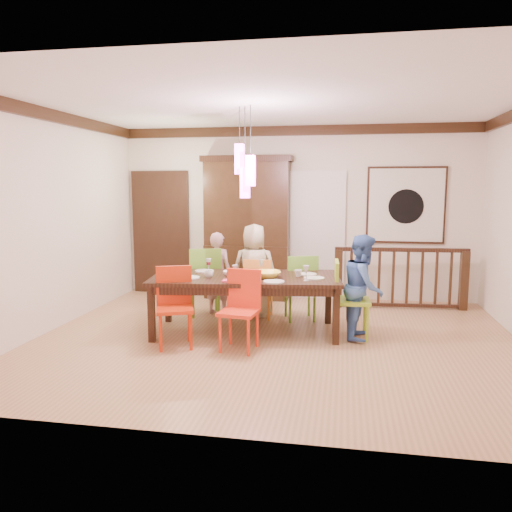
% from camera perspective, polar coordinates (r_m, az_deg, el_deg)
% --- Properties ---
extents(floor, '(6.00, 6.00, 0.00)m').
position_cam_1_polar(floor, '(6.35, 2.20, -9.53)').
color(floor, '#A67C50').
rests_on(floor, ground).
extents(ceiling, '(6.00, 6.00, 0.00)m').
position_cam_1_polar(ceiling, '(6.13, 2.36, 17.27)').
color(ceiling, white).
rests_on(ceiling, wall_back).
extents(wall_back, '(6.00, 0.00, 6.00)m').
position_cam_1_polar(wall_back, '(8.55, 4.57, 4.90)').
color(wall_back, silver).
rests_on(wall_back, floor).
extents(wall_left, '(0.00, 5.00, 5.00)m').
position_cam_1_polar(wall_left, '(7.13, -22.43, 3.69)').
color(wall_left, silver).
rests_on(wall_left, floor).
extents(crown_molding, '(6.00, 5.00, 0.16)m').
position_cam_1_polar(crown_molding, '(6.12, 2.35, 16.53)').
color(crown_molding, black).
rests_on(crown_molding, wall_back).
extents(panel_door, '(1.04, 0.07, 2.24)m').
position_cam_1_polar(panel_door, '(9.08, -10.75, 2.44)').
color(panel_door, black).
rests_on(panel_door, wall_back).
extents(white_doorway, '(0.97, 0.05, 2.22)m').
position_cam_1_polar(white_doorway, '(8.52, 6.86, 2.16)').
color(white_doorway, silver).
rests_on(white_doorway, wall_back).
extents(painting, '(1.25, 0.06, 1.25)m').
position_cam_1_polar(painting, '(8.52, 16.75, 5.58)').
color(painting, black).
rests_on(painting, wall_back).
extents(pendant_cluster, '(0.27, 0.21, 1.14)m').
position_cam_1_polar(pendant_cluster, '(6.39, -1.26, 9.75)').
color(pendant_cluster, '#F549C2').
rests_on(pendant_cluster, ceiling).
extents(dining_table, '(2.54, 1.41, 0.75)m').
position_cam_1_polar(dining_table, '(6.50, -1.22, -2.94)').
color(dining_table, black).
rests_on(dining_table, floor).
extents(chair_far_left, '(0.59, 0.59, 1.02)m').
position_cam_1_polar(chair_far_left, '(7.44, -5.91, -2.31)').
color(chair_far_left, '#69AB2E').
rests_on(chair_far_left, floor).
extents(chair_far_mid, '(0.41, 0.41, 0.88)m').
position_cam_1_polar(chair_far_mid, '(7.26, 0.37, -3.15)').
color(chair_far_mid, orange).
rests_on(chair_far_mid, floor).
extents(chair_far_right, '(0.53, 0.53, 0.95)m').
position_cam_1_polar(chair_far_right, '(7.17, 5.06, -3.01)').
color(chair_far_right, '#66A731').
rests_on(chair_far_right, floor).
extents(chair_near_left, '(0.55, 0.55, 0.95)m').
position_cam_1_polar(chair_near_left, '(6.02, -9.27, -5.23)').
color(chair_near_left, red).
rests_on(chair_near_left, floor).
extents(chair_near_mid, '(0.47, 0.47, 0.93)m').
position_cam_1_polar(chair_near_mid, '(5.83, -1.97, -5.66)').
color(chair_near_mid, red).
rests_on(chair_near_mid, floor).
extents(chair_end_right, '(0.46, 0.46, 0.98)m').
position_cam_1_polar(chair_end_right, '(6.41, 10.94, -4.30)').
color(chair_end_right, '#9BCB2A').
rests_on(chair_end_right, floor).
extents(china_hutch, '(1.53, 0.46, 2.41)m').
position_cam_1_polar(china_hutch, '(8.48, -1.01, 3.26)').
color(china_hutch, black).
rests_on(china_hutch, floor).
extents(balustrade, '(2.05, 0.22, 0.96)m').
position_cam_1_polar(balustrade, '(8.12, 16.17, -2.32)').
color(balustrade, black).
rests_on(balustrade, floor).
extents(person_far_left, '(0.48, 0.35, 1.24)m').
position_cam_1_polar(person_far_left, '(7.49, -4.44, -1.96)').
color(person_far_left, '#D4A1A9').
rests_on(person_far_left, floor).
extents(person_far_mid, '(0.69, 0.47, 1.37)m').
position_cam_1_polar(person_far_mid, '(7.31, -0.21, -1.66)').
color(person_far_mid, '#C2B993').
rests_on(person_far_mid, floor).
extents(person_end_right, '(0.57, 0.69, 1.32)m').
position_cam_1_polar(person_end_right, '(6.41, 12.18, -3.44)').
color(person_end_right, '#436DBB').
rests_on(person_end_right, floor).
extents(serving_bowl, '(0.44, 0.44, 0.08)m').
position_cam_1_polar(serving_bowl, '(6.38, 1.29, -2.11)').
color(serving_bowl, '#FADE47').
rests_on(serving_bowl, dining_table).
extents(small_bowl, '(0.27, 0.27, 0.07)m').
position_cam_1_polar(small_bowl, '(6.51, -2.89, -1.99)').
color(small_bowl, white).
rests_on(small_bowl, dining_table).
extents(cup_left, '(0.13, 0.13, 0.09)m').
position_cam_1_polar(cup_left, '(6.40, -5.39, -2.08)').
color(cup_left, silver).
rests_on(cup_left, dining_table).
extents(cup_right, '(0.10, 0.10, 0.09)m').
position_cam_1_polar(cup_right, '(6.46, 4.84, -1.98)').
color(cup_right, silver).
rests_on(cup_right, dining_table).
extents(plate_far_left, '(0.26, 0.26, 0.01)m').
position_cam_1_polar(plate_far_left, '(6.87, -5.93, -1.71)').
color(plate_far_left, white).
rests_on(plate_far_left, dining_table).
extents(plate_far_mid, '(0.26, 0.26, 0.01)m').
position_cam_1_polar(plate_far_mid, '(6.75, -0.34, -1.83)').
color(plate_far_mid, white).
rests_on(plate_far_mid, dining_table).
extents(plate_far_right, '(0.26, 0.26, 0.01)m').
position_cam_1_polar(plate_far_right, '(6.62, 5.83, -2.07)').
color(plate_far_right, white).
rests_on(plate_far_right, dining_table).
extents(plate_near_left, '(0.26, 0.26, 0.01)m').
position_cam_1_polar(plate_near_left, '(6.41, -7.60, -2.44)').
color(plate_near_left, white).
rests_on(plate_near_left, dining_table).
extents(plate_near_mid, '(0.26, 0.26, 0.01)m').
position_cam_1_polar(plate_near_mid, '(6.08, 2.05, -2.94)').
color(plate_near_mid, white).
rests_on(plate_near_mid, dining_table).
extents(plate_end_right, '(0.26, 0.26, 0.01)m').
position_cam_1_polar(plate_end_right, '(6.35, 6.64, -2.52)').
color(plate_end_right, white).
rests_on(plate_end_right, dining_table).
extents(wine_glass_a, '(0.08, 0.08, 0.19)m').
position_cam_1_polar(wine_glass_a, '(6.77, -5.45, -1.09)').
color(wine_glass_a, '#590C19').
rests_on(wine_glass_a, dining_table).
extents(wine_glass_b, '(0.08, 0.08, 0.19)m').
position_cam_1_polar(wine_glass_b, '(6.65, 0.63, -1.22)').
color(wine_glass_b, silver).
rests_on(wine_glass_b, dining_table).
extents(wine_glass_c, '(0.08, 0.08, 0.19)m').
position_cam_1_polar(wine_glass_c, '(6.20, -2.39, -1.91)').
color(wine_glass_c, '#590C19').
rests_on(wine_glass_c, dining_table).
extents(wine_glass_d, '(0.08, 0.08, 0.19)m').
position_cam_1_polar(wine_glass_d, '(6.19, 5.76, -1.96)').
color(wine_glass_d, silver).
rests_on(wine_glass_d, dining_table).
extents(napkin, '(0.18, 0.14, 0.01)m').
position_cam_1_polar(napkin, '(6.14, -3.01, -2.84)').
color(napkin, '#D83359').
rests_on(napkin, dining_table).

